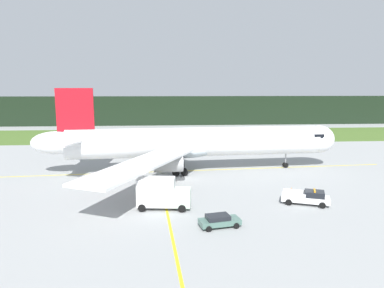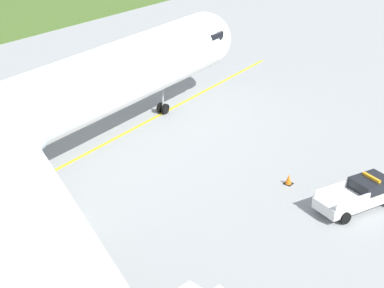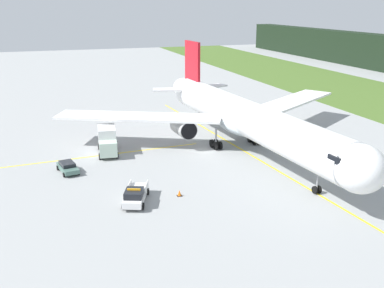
% 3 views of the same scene
% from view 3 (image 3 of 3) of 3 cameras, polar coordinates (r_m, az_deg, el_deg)
% --- Properties ---
extents(ground, '(320.00, 320.00, 0.00)m').
position_cam_3_polar(ground, '(66.44, 1.47, -1.00)').
color(ground, '#939696').
extents(taxiway_centerline_main, '(69.03, 5.17, 0.01)m').
position_cam_3_polar(taxiway_centerline_main, '(66.95, 6.64, -0.97)').
color(taxiway_centerline_main, yellow).
rests_on(taxiway_centerline_main, ground).
extents(taxiway_centerline_spur, '(3.04, 38.82, 0.01)m').
position_cam_3_polar(taxiway_centerline_spur, '(65.52, -15.33, -1.89)').
color(taxiway_centerline_spur, yellow).
rests_on(taxiway_centerline_spur, ground).
extents(airliner, '(52.63, 50.32, 14.26)m').
position_cam_3_polar(airliner, '(66.35, 6.42, 3.29)').
color(airliner, white).
rests_on(airliner, ground).
extents(ops_pickup_truck, '(6.07, 3.95, 1.94)m').
position_cam_3_polar(ops_pickup_truck, '(50.02, -7.03, -6.27)').
color(ops_pickup_truck, silver).
rests_on(ops_pickup_truck, ground).
extents(catering_truck, '(6.52, 3.26, 3.89)m').
position_cam_3_polar(catering_truck, '(66.35, -10.47, 0.43)').
color(catering_truck, silver).
rests_on(catering_truck, ground).
extents(staff_car, '(4.53, 2.71, 1.30)m').
position_cam_3_polar(staff_car, '(60.49, -15.16, -2.76)').
color(staff_car, '#496A60').
rests_on(staff_car, ground).
extents(apron_cone, '(0.57, 0.57, 0.72)m').
position_cam_3_polar(apron_cone, '(51.55, -1.56, -6.09)').
color(apron_cone, black).
rests_on(apron_cone, ground).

